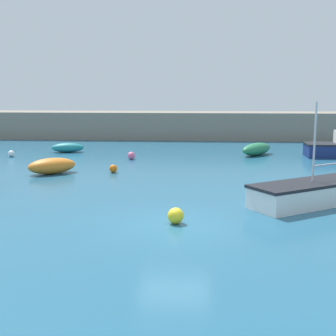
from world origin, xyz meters
TOP-DOWN VIEW (x-y plane):
  - ground_plane at (0.00, 0.00)m, footprint 120.00×120.00m
  - harbor_breakwater at (0.00, 28.63)m, footprint 46.73×4.00m
  - rowboat_white_midwater at (-7.37, 9.55)m, footprint 2.93×2.63m
  - rowboat_blue_near at (4.91, 17.71)m, footprint 2.84×3.11m
  - fishing_dinghy_green at (-8.96, 18.32)m, footprint 2.53×1.47m
  - sailboat_short_mast at (5.46, 3.38)m, footprint 5.81×4.60m
  - mooring_buoy_orange at (-4.02, 10.11)m, footprint 0.46×0.46m
  - mooring_buoy_yellow at (0.03, 0.22)m, footprint 0.58×0.58m
  - mooring_buoy_pink at (-3.72, 15.12)m, footprint 0.51×0.51m
  - mooring_buoy_white at (-12.24, 15.74)m, footprint 0.45×0.45m

SIDE VIEW (x-z plane):
  - ground_plane at x=0.00m, z-range -0.20..0.00m
  - mooring_buoy_white at x=-12.24m, z-range 0.00..0.45m
  - mooring_buoy_orange at x=-4.02m, z-range 0.00..0.46m
  - mooring_buoy_pink at x=-3.72m, z-range 0.00..0.51m
  - mooring_buoy_yellow at x=0.03m, z-range 0.00..0.58m
  - fishing_dinghy_green at x=-8.96m, z-range 0.00..0.70m
  - rowboat_blue_near at x=4.91m, z-range 0.00..0.88m
  - rowboat_white_midwater at x=-7.37m, z-range 0.00..0.88m
  - sailboat_short_mast at x=5.46m, z-range -1.61..2.58m
  - harbor_breakwater at x=0.00m, z-range 0.00..2.51m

